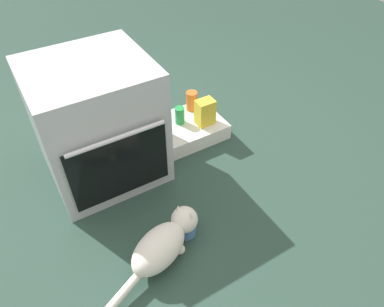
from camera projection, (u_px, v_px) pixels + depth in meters
ground at (129, 214)px, 2.02m from camera, size 8.00×8.00×0.00m
oven at (98, 123)px, 2.03m from camera, size 0.64×0.65×0.73m
pantry_cabinet at (187, 129)px, 2.50m from camera, size 0.48×0.38×0.11m
food_bowl at (186, 229)px, 1.91m from camera, size 0.11×0.11×0.08m
cat at (163, 244)px, 1.75m from camera, size 0.65×0.32×0.21m
sauce_jar at (192, 101)px, 2.53m from camera, size 0.08×0.08×0.14m
soda_can at (180, 115)px, 2.42m from camera, size 0.07×0.07×0.12m
snack_bag at (205, 112)px, 2.39m from camera, size 0.12×0.09×0.18m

